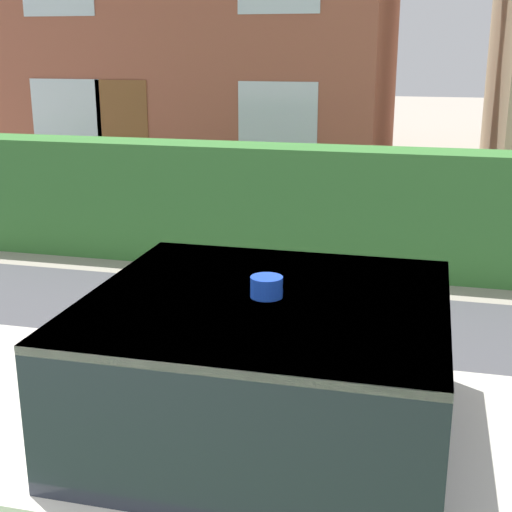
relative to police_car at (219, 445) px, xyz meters
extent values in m
cube|color=#4C4C51|center=(-1.02, 1.69, -0.69)|extent=(28.00, 5.67, 0.01)
cube|color=#3D7F38|center=(-0.10, 5.39, 0.06)|extent=(10.12, 0.66, 1.52)
cylinder|color=black|center=(-1.40, 0.79, -0.37)|extent=(0.63, 0.20, 0.63)
cylinder|color=black|center=(1.20, 0.81, -0.37)|extent=(0.63, 0.20, 0.63)
cube|color=silver|center=(-0.10, 0.00, -0.19)|extent=(4.21, 1.82, 0.65)
cube|color=#232833|center=(0.25, 0.00, 0.49)|extent=(1.72, 1.63, 0.70)
cube|color=silver|center=(0.25, 0.00, 0.82)|extent=(1.72, 1.63, 0.04)
cube|color=orange|center=(-0.10, 0.90, -0.14)|extent=(3.99, 0.03, 0.07)
cylinder|color=blue|center=(0.25, 0.00, 0.89)|extent=(0.16, 0.16, 0.10)
cube|color=#93513D|center=(-3.72, 11.94, 1.90)|extent=(7.32, 5.75, 5.20)
cube|color=brown|center=(-4.61, 9.05, 0.35)|extent=(1.00, 0.02, 2.10)
cube|color=silver|center=(-5.73, 9.05, 0.76)|extent=(1.40, 0.02, 1.30)
cube|color=silver|center=(-1.71, 9.05, 0.76)|extent=(1.40, 0.02, 1.30)
camera|label=1|loc=(0.99, -3.13, 2.00)|focal=50.00mm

